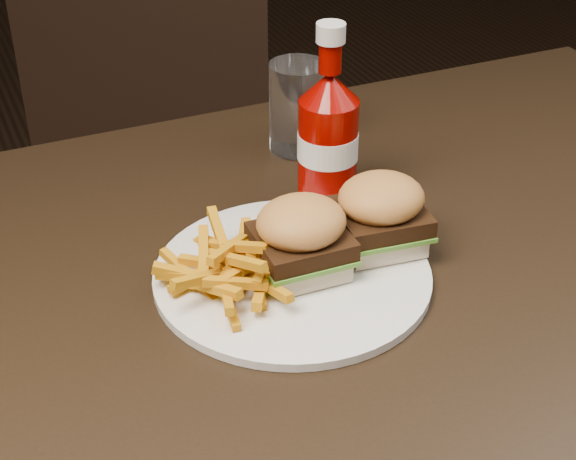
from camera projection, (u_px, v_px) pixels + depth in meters
name	position (u px, v px, depth m)	size (l,w,h in m)	color
dining_table	(333.00, 299.00, 0.85)	(1.20, 0.80, 0.04)	black
chair_far	(155.00, 151.00, 1.74)	(0.42, 0.42, 0.04)	black
plate	(292.00, 275.00, 0.84)	(0.26, 0.26, 0.01)	white
sandwich_half_a	(301.00, 262.00, 0.83)	(0.08, 0.07, 0.02)	beige
sandwich_half_b	(379.00, 236.00, 0.86)	(0.08, 0.07, 0.02)	#FADDBA
fries_pile	(240.00, 260.00, 0.81)	(0.11, 0.11, 0.05)	#C5810E
ketchup_bottle	(328.00, 156.00, 0.92)	(0.06, 0.06, 0.12)	#7C0300
tumbler	(298.00, 107.00, 1.03)	(0.07, 0.07, 0.11)	white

